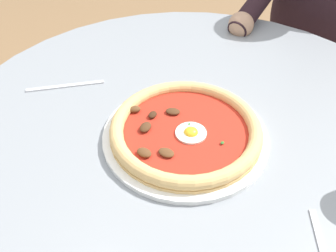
% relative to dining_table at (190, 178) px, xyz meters
% --- Properties ---
extents(dining_table, '(1.01, 1.01, 0.75)m').
position_rel_dining_table_xyz_m(dining_table, '(0.00, 0.00, 0.00)').
color(dining_table, gray).
rests_on(dining_table, ground).
extents(pizza_on_plate, '(0.31, 0.31, 0.04)m').
position_rel_dining_table_xyz_m(pizza_on_plate, '(-0.04, -0.01, 0.19)').
color(pizza_on_plate, white).
rests_on(pizza_on_plate, dining_table).
extents(fork_utensil, '(0.14, 0.11, 0.00)m').
position_rel_dining_table_xyz_m(fork_utensil, '(-0.09, 0.29, 0.17)').
color(fork_utensil, '#BCBCC1').
rests_on(fork_utensil, dining_table).
extents(diner_person, '(0.49, 0.39, 1.16)m').
position_rel_dining_table_xyz_m(diner_person, '(0.69, 0.00, -0.06)').
color(diner_person, '#282833').
rests_on(diner_person, ground).
extents(cafe_chair_diner, '(0.42, 0.42, 0.89)m').
position_rel_dining_table_xyz_m(cafe_chair_diner, '(0.84, 0.00, -0.05)').
color(cafe_chair_diner, beige).
rests_on(cafe_chair_diner, ground).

